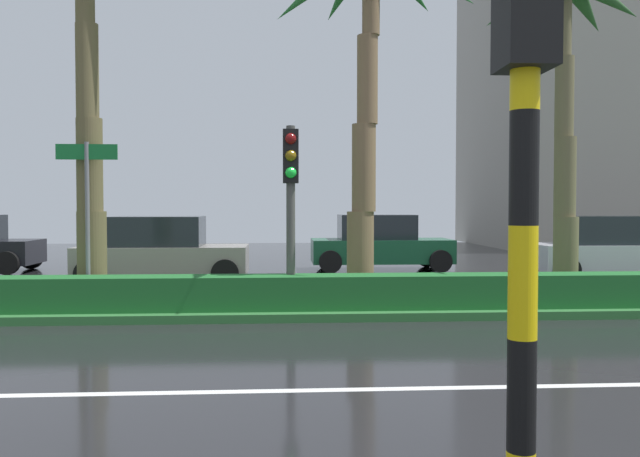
% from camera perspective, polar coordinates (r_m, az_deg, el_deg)
% --- Properties ---
extents(ground_plane, '(90.00, 42.00, 0.10)m').
position_cam_1_polar(ground_plane, '(15.02, -24.81, -5.98)').
color(ground_plane, black).
extents(median_strip, '(85.50, 4.00, 0.15)m').
position_cam_1_polar(median_strip, '(14.09, -26.30, -6.01)').
color(median_strip, '#2D6B33').
rests_on(median_strip, ground_plane).
extents(palm_tree_centre_right, '(4.44, 4.49, 7.46)m').
position_cam_1_polar(palm_tree_centre_right, '(13.41, 4.39, 19.32)').
color(palm_tree_centre_right, '#7F6244').
rests_on(palm_tree_centre_right, median_strip).
extents(palm_tree_mid_right, '(3.49, 3.56, 7.03)m').
position_cam_1_polar(palm_tree_mid_right, '(14.54, 20.85, 16.89)').
color(palm_tree_mid_right, brown).
rests_on(palm_tree_mid_right, median_strip).
extents(traffic_signal_median_right, '(0.28, 0.43, 3.28)m').
position_cam_1_polar(traffic_signal_median_right, '(11.66, -2.61, 4.07)').
color(traffic_signal_median_right, '#4C4C47').
rests_on(traffic_signal_median_right, median_strip).
extents(street_name_sign, '(1.10, 0.08, 3.00)m').
position_cam_1_polar(street_name_sign, '(12.48, -19.86, 2.30)').
color(street_name_sign, slate).
rests_on(street_name_sign, median_strip).
extents(traffic_signal_foreground, '(0.28, 0.43, 3.75)m').
position_cam_1_polar(traffic_signal_foreground, '(3.77, 17.53, 11.10)').
color(traffic_signal_foreground, yellow).
rests_on(traffic_signal_foreground, ground_plane).
extents(car_in_traffic_second, '(4.30, 2.02, 1.72)m').
position_cam_1_polar(car_in_traffic_second, '(17.15, -13.80, -1.95)').
color(car_in_traffic_second, gray).
rests_on(car_in_traffic_second, ground_plane).
extents(car_in_traffic_third, '(4.30, 2.02, 1.72)m').
position_cam_1_polar(car_in_traffic_third, '(20.12, 5.28, -1.33)').
color(car_in_traffic_third, '#195133').
rests_on(car_in_traffic_third, ground_plane).
extents(car_in_traffic_fourth, '(4.30, 2.02, 1.72)m').
position_cam_1_polar(car_in_traffic_fourth, '(19.24, 24.24, -1.64)').
color(car_in_traffic_fourth, silver).
rests_on(car_in_traffic_fourth, ground_plane).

